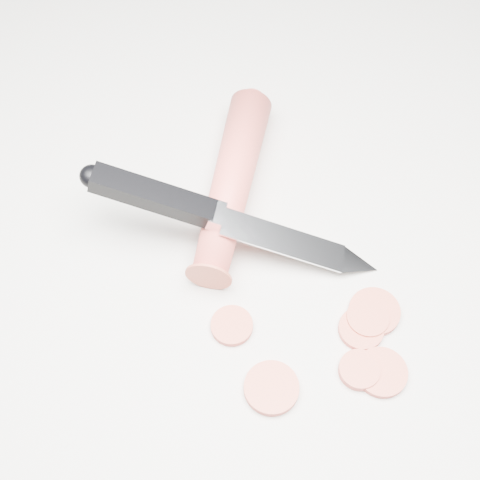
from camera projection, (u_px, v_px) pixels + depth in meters
ground at (279, 291)px, 0.51m from camera, size 2.40×2.40×0.00m
carrot at (232, 183)px, 0.54m from camera, size 0.14×0.15×0.03m
carrot_slice_0 at (232, 326)px, 0.49m from camera, size 0.03×0.03×0.01m
carrot_slice_1 at (381, 372)px, 0.48m from camera, size 0.04×0.04×0.01m
carrot_slice_2 at (361, 329)px, 0.49m from camera, size 0.03×0.03×0.01m
carrot_slice_3 at (368, 318)px, 0.50m from camera, size 0.03×0.03×0.01m
carrot_slice_4 at (374, 312)px, 0.50m from camera, size 0.04×0.04×0.01m
carrot_slice_5 at (271, 388)px, 0.47m from camera, size 0.04×0.04×0.01m
carrot_slice_6 at (359, 370)px, 0.48m from camera, size 0.03×0.03×0.01m
kitchen_knife at (233, 219)px, 0.50m from camera, size 0.19×0.17×0.07m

